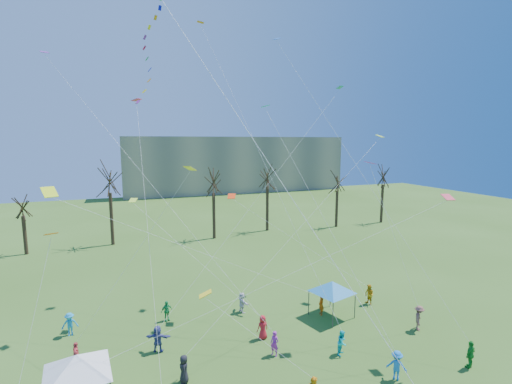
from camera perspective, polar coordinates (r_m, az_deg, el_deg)
name	(u,v)px	position (r m, az deg, el deg)	size (l,w,h in m)	color
distant_building	(235,164)	(100.40, -3.33, 4.50)	(60.00, 14.00, 15.00)	gray
bare_tree_row	(207,188)	(50.91, -7.92, 0.71)	(70.61, 8.57, 11.06)	black
big_box_kite	(155,47)	(23.58, -15.90, 21.45)	(6.03, 8.43, 27.88)	red
canopy_tent_white	(77,364)	(21.80, -26.77, -23.37)	(4.33, 4.33, 3.27)	#3F3F44
canopy_tent_blue	(332,287)	(29.64, 12.08, -14.60)	(3.78, 3.78, 2.94)	#3F3F44
festival_crowd	(248,342)	(25.26, -1.35, -22.82)	(26.14, 13.48, 1.86)	#E6421C
small_kites_aloft	(237,155)	(25.63, -2.98, 5.95)	(28.14, 19.08, 34.12)	#D7600B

